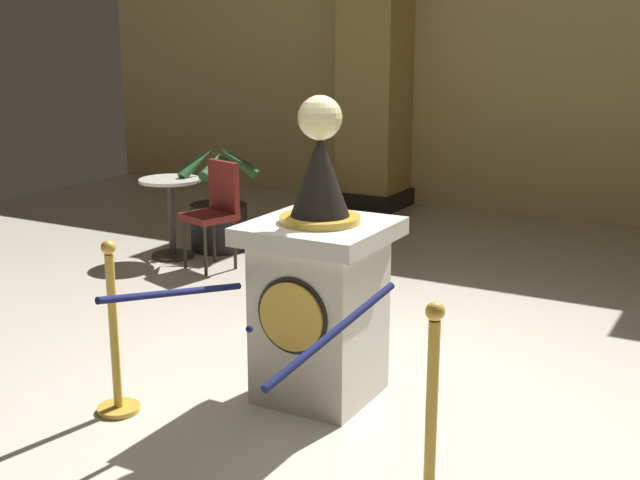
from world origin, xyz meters
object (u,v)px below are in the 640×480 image
object	(u,v)px
pedestal_clock	(320,287)
stanchion_far	(430,453)
stanchion_near	(115,354)
cafe_table	(171,207)
cafe_chair_red	(216,205)
potted_palm_left	(219,216)

from	to	relation	value
pedestal_clock	stanchion_far	bearing A→B (deg)	-41.88
pedestal_clock	stanchion_near	bearing A→B (deg)	-140.17
pedestal_clock	cafe_table	xyz separation A→B (m)	(-2.71, 2.00, -0.19)
stanchion_near	cafe_chair_red	xyz separation A→B (m)	(-1.25, 2.65, 0.23)
stanchion_near	potted_palm_left	distance (m)	3.57
potted_palm_left	pedestal_clock	bearing A→B (deg)	-44.49
potted_palm_left	cafe_table	bearing A→B (deg)	-115.26
stanchion_far	pedestal_clock	bearing A→B (deg)	138.12
cafe_table	cafe_chair_red	world-z (taller)	cafe_chair_red
stanchion_far	cafe_chair_red	bearing A→B (deg)	138.06
pedestal_clock	cafe_chair_red	bearing A→B (deg)	138.03
stanchion_near	potted_palm_left	world-z (taller)	potted_palm_left
potted_palm_left	stanchion_far	bearing A→B (deg)	-43.74
pedestal_clock	cafe_chair_red	world-z (taller)	pedestal_clock
potted_palm_left	cafe_table	world-z (taller)	potted_palm_left
cafe_table	pedestal_clock	bearing A→B (deg)	-36.42
potted_palm_left	cafe_chair_red	bearing A→B (deg)	-55.82
stanchion_near	stanchion_far	distance (m)	1.95
pedestal_clock	potted_palm_left	xyz separation A→B (m)	(-2.49, 2.45, -0.33)
cafe_chair_red	potted_palm_left	bearing A→B (deg)	124.18
cafe_table	cafe_chair_red	distance (m)	0.59
potted_palm_left	cafe_table	xyz separation A→B (m)	(-0.21, -0.45, 0.15)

